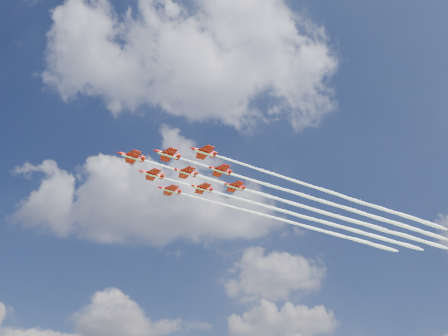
# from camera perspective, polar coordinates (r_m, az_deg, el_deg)

# --- Properties ---
(jet_lead) EXTENTS (118.15, 64.76, 2.54)m
(jet_lead) POSITION_cam_1_polar(r_m,az_deg,el_deg) (176.71, 7.71, -4.23)
(jet_lead) COLOR #A50A09
(jet_row2_port) EXTENTS (118.15, 64.76, 2.54)m
(jet_row2_port) POSITION_cam_1_polar(r_m,az_deg,el_deg) (177.62, 11.72, -3.97)
(jet_row2_port) COLOR #A50A09
(jet_row2_starb) EXTENTS (118.15, 64.76, 2.54)m
(jet_row2_starb) POSITION_cam_1_polar(r_m,az_deg,el_deg) (187.29, 8.94, -5.89)
(jet_row2_starb) COLOR #A50A09
(jet_row3_port) EXTENTS (118.15, 64.76, 2.54)m
(jet_row3_port) POSITION_cam_1_polar(r_m,az_deg,el_deg) (179.39, 15.68, -3.69)
(jet_row3_port) COLOR #A50A09
(jet_row3_centre) EXTENTS (118.15, 64.76, 2.54)m
(jet_row3_centre) POSITION_cam_1_polar(r_m,az_deg,el_deg) (188.42, 12.73, -5.62)
(jet_row3_centre) COLOR #A50A09
(jet_row3_starb) EXTENTS (118.15, 64.76, 2.54)m
(jet_row3_starb) POSITION_cam_1_polar(r_m,az_deg,el_deg) (198.09, 10.05, -7.37)
(jet_row3_starb) COLOR #A50A09
(jet_row4_port) EXTENTS (118.15, 64.76, 2.54)m
(jet_row4_port) POSITION_cam_1_polar(r_m,az_deg,el_deg) (190.35, 16.46, -5.34)
(jet_row4_port) COLOR #A50A09
(jet_row4_starb) EXTENTS (118.15, 64.76, 2.54)m
(jet_row4_starb) POSITION_cam_1_polar(r_m,az_deg,el_deg) (199.41, 13.64, -7.10)
(jet_row4_starb) COLOR #A50A09
(jet_tail) EXTENTS (118.15, 64.76, 2.54)m
(jet_tail) POSITION_cam_1_polar(r_m,az_deg,el_deg) (201.49, 17.16, -6.81)
(jet_tail) COLOR #A50A09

